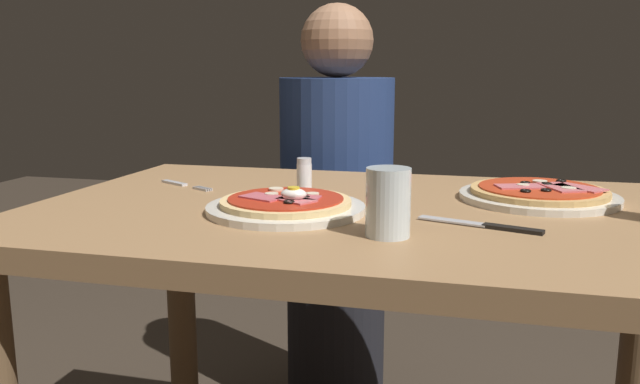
# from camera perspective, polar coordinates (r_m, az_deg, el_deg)

# --- Properties ---
(dining_table) EXTENTS (1.18, 0.75, 0.77)m
(dining_table) POSITION_cam_1_polar(r_m,az_deg,el_deg) (1.16, 4.12, -7.59)
(dining_table) COLOR #9E754C
(dining_table) RESTS_ON ground
(pizza_foreground) EXTENTS (0.27, 0.27, 0.05)m
(pizza_foreground) POSITION_cam_1_polar(r_m,az_deg,el_deg) (1.08, -3.06, -1.18)
(pizza_foreground) COLOR silver
(pizza_foreground) RESTS_ON dining_table
(pizza_across_left) EXTENTS (0.29, 0.29, 0.03)m
(pizza_across_left) POSITION_cam_1_polar(r_m,az_deg,el_deg) (1.24, 19.01, -0.16)
(pizza_across_left) COLOR silver
(pizza_across_left) RESTS_ON dining_table
(water_glass_near) EXTENTS (0.07, 0.07, 0.10)m
(water_glass_near) POSITION_cam_1_polar(r_m,az_deg,el_deg) (0.92, 6.11, -1.35)
(water_glass_near) COLOR silver
(water_glass_near) RESTS_ON dining_table
(fork) EXTENTS (0.15, 0.09, 0.00)m
(fork) POSITION_cam_1_polar(r_m,az_deg,el_deg) (1.35, -12.22, 0.66)
(fork) COLOR silver
(fork) RESTS_ON dining_table
(knife) EXTENTS (0.19, 0.08, 0.01)m
(knife) POSITION_cam_1_polar(r_m,az_deg,el_deg) (1.01, 14.77, -2.93)
(knife) COLOR silver
(knife) RESTS_ON dining_table
(salt_shaker) EXTENTS (0.03, 0.03, 0.07)m
(salt_shaker) POSITION_cam_1_polar(r_m,az_deg,el_deg) (1.25, -1.42, 1.52)
(salt_shaker) COLOR white
(salt_shaker) RESTS_ON dining_table
(diner_person) EXTENTS (0.32, 0.32, 1.18)m
(diner_person) POSITION_cam_1_polar(r_m,az_deg,el_deg) (1.84, 1.46, -2.97)
(diner_person) COLOR black
(diner_person) RESTS_ON ground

